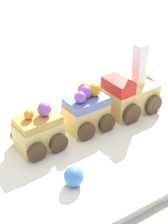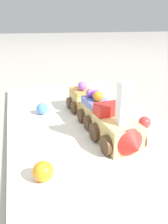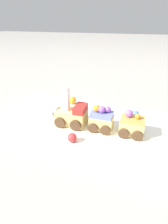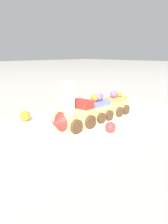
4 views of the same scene
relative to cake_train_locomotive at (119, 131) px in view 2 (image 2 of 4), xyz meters
The scene contains 8 objects.
ground_plane 0.09m from the cake_train_locomotive, 166.46° to the right, with size 10.00×10.00×0.00m, color gray.
display_board 0.09m from the cake_train_locomotive, 166.46° to the right, with size 0.72×0.34×0.01m, color white.
cake_train_locomotive is the anchor object (origin of this frame).
cake_car_blueberry 0.10m from the cake_train_locomotive, behind, with size 0.07×0.07×0.08m.
cake_car_caramel 0.19m from the cake_train_locomotive, behind, with size 0.07×0.07×0.07m.
gumball_orange 0.15m from the cake_train_locomotive, 69.49° to the right, with size 0.03×0.03×0.03m, color orange.
gumball_blue 0.22m from the cake_train_locomotive, 150.08° to the right, with size 0.03×0.03×0.03m, color #4C84E0.
gumball_red 0.10m from the cake_train_locomotive, 119.63° to the left, with size 0.03×0.03×0.03m, color red.
Camera 2 is at (0.39, -0.14, 0.22)m, focal length 35.00 mm.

